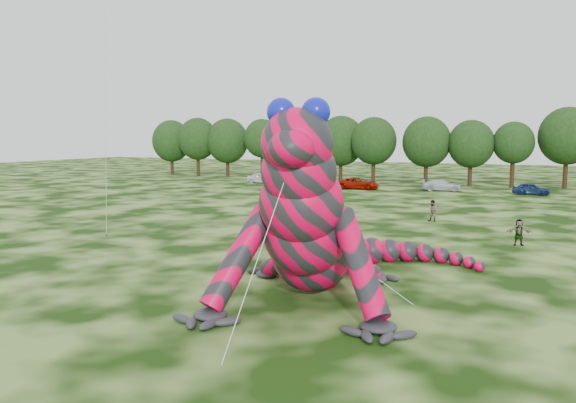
% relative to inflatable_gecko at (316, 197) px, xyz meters
% --- Properties ---
extents(ground, '(240.00, 240.00, 0.00)m').
position_rel_inflatable_gecko_xyz_m(ground, '(4.62, -1.06, -4.15)').
color(ground, '#16330A').
rests_on(ground, ground).
extents(inflatable_gecko, '(17.10, 19.12, 8.30)m').
position_rel_inflatable_gecko_xyz_m(inflatable_gecko, '(0.00, 0.00, 0.00)').
color(inflatable_gecko, '#E1023E').
rests_on(inflatable_gecko, ground).
extents(tree_0, '(6.91, 6.22, 9.51)m').
position_rel_inflatable_gecko_xyz_m(tree_0, '(-49.94, 58.17, 0.61)').
color(tree_0, black).
rests_on(tree_0, ground).
extents(tree_1, '(6.74, 6.07, 9.81)m').
position_rel_inflatable_gecko_xyz_m(tree_1, '(-43.73, 56.99, 0.76)').
color(tree_1, black).
rests_on(tree_1, ground).
extents(tree_2, '(7.04, 6.34, 9.64)m').
position_rel_inflatable_gecko_xyz_m(tree_2, '(-38.40, 57.70, 0.67)').
color(tree_2, black).
rests_on(tree_2, ground).
extents(tree_3, '(5.81, 5.23, 9.44)m').
position_rel_inflatable_gecko_xyz_m(tree_3, '(-31.10, 56.01, 0.57)').
color(tree_3, black).
rests_on(tree_3, ground).
extents(tree_4, '(6.22, 5.60, 9.06)m').
position_rel_inflatable_gecko_xyz_m(tree_4, '(-25.02, 57.65, 0.38)').
color(tree_4, black).
rests_on(tree_4, ground).
extents(tree_5, '(7.16, 6.44, 9.80)m').
position_rel_inflatable_gecko_xyz_m(tree_5, '(-18.50, 57.37, 0.75)').
color(tree_5, black).
rests_on(tree_5, ground).
extents(tree_6, '(6.52, 5.86, 9.49)m').
position_rel_inflatable_gecko_xyz_m(tree_6, '(-12.93, 55.62, 0.60)').
color(tree_6, black).
rests_on(tree_6, ground).
extents(tree_7, '(6.68, 6.01, 9.48)m').
position_rel_inflatable_gecko_xyz_m(tree_7, '(-5.46, 55.74, 0.59)').
color(tree_7, black).
rests_on(tree_7, ground).
extents(tree_8, '(6.14, 5.53, 8.94)m').
position_rel_inflatable_gecko_xyz_m(tree_8, '(0.40, 55.92, 0.32)').
color(tree_8, black).
rests_on(tree_8, ground).
extents(tree_9, '(5.27, 4.74, 8.68)m').
position_rel_inflatable_gecko_xyz_m(tree_9, '(5.69, 56.28, 0.19)').
color(tree_9, black).
rests_on(tree_9, ground).
extents(tree_10, '(7.09, 6.38, 10.50)m').
position_rel_inflatable_gecko_xyz_m(tree_10, '(12.02, 57.52, 1.10)').
color(tree_10, black).
rests_on(tree_10, ground).
extents(car_0, '(4.60, 2.55, 1.48)m').
position_rel_inflatable_gecko_xyz_m(car_0, '(-27.61, 48.78, -3.41)').
color(car_0, white).
rests_on(car_0, ground).
extents(car_1, '(4.81, 2.46, 1.51)m').
position_rel_inflatable_gecko_xyz_m(car_1, '(-18.10, 45.99, -3.39)').
color(car_1, black).
rests_on(car_1, ground).
extents(car_2, '(5.38, 2.63, 1.47)m').
position_rel_inflatable_gecko_xyz_m(car_2, '(-12.07, 45.78, -3.41)').
color(car_2, '#960D02').
rests_on(car_2, ground).
extents(car_3, '(5.11, 2.84, 1.40)m').
position_rel_inflatable_gecko_xyz_m(car_3, '(-2.02, 47.90, -3.45)').
color(car_3, silver).
rests_on(car_3, ground).
extents(car_4, '(4.29, 2.18, 1.40)m').
position_rel_inflatable_gecko_xyz_m(car_4, '(8.19, 47.25, -3.45)').
color(car_4, '#13264F').
rests_on(car_4, ground).
extents(spectator_5, '(1.61, 0.81, 1.66)m').
position_rel_inflatable_gecko_xyz_m(spectator_5, '(8.05, 14.37, -3.32)').
color(spectator_5, gray).
rests_on(spectator_5, ground).
extents(spectator_0, '(0.69, 0.51, 1.75)m').
position_rel_inflatable_gecko_xyz_m(spectator_0, '(-6.89, 19.29, -3.27)').
color(spectator_0, gray).
rests_on(spectator_0, ground).
extents(spectator_4, '(1.05, 0.95, 1.79)m').
position_rel_inflatable_gecko_xyz_m(spectator_4, '(-12.69, 33.16, -3.25)').
color(spectator_4, gray).
rests_on(spectator_4, ground).
extents(spectator_1, '(0.99, 0.87, 1.73)m').
position_rel_inflatable_gecko_xyz_m(spectator_1, '(1.39, 22.14, -3.28)').
color(spectator_1, gray).
rests_on(spectator_1, ground).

